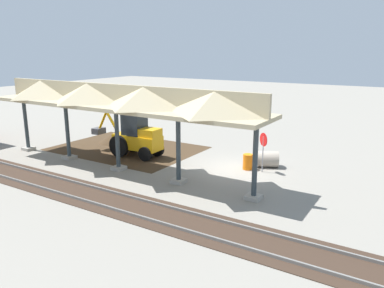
{
  "coord_description": "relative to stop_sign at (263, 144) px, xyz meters",
  "views": [
    {
      "loc": [
        -8.88,
        18.86,
        6.67
      ],
      "look_at": [
        1.87,
        1.66,
        1.6
      ],
      "focal_mm": 35.0,
      "sensor_mm": 36.0,
      "label": 1
    }
  ],
  "objects": [
    {
      "name": "ground_plane",
      "position": [
        1.56,
        0.34,
        -1.63
      ],
      "size": [
        120.0,
        120.0,
        0.0
      ],
      "primitive_type": "plane",
      "color": "gray"
    },
    {
      "name": "dirt_work_zone",
      "position": [
        10.01,
        0.09,
        -1.62
      ],
      "size": [
        9.83,
        7.0,
        0.01
      ],
      "primitive_type": "cube",
      "color": "#42301E",
      "rests_on": "ground"
    },
    {
      "name": "traffic_barrel",
      "position": [
        0.9,
        -0.02,
        -1.18
      ],
      "size": [
        0.56,
        0.56,
        0.9
      ],
      "primitive_type": "cylinder",
      "color": "orange",
      "rests_on": "ground"
    },
    {
      "name": "concrete_pipe",
      "position": [
        0.13,
        -1.07,
        -1.15
      ],
      "size": [
        1.58,
        1.42,
        0.95
      ],
      "color": "#9E9384",
      "rests_on": "ground"
    },
    {
      "name": "backhoe",
      "position": [
        8.24,
        1.18,
        -0.36
      ],
      "size": [
        5.26,
        1.79,
        2.82
      ],
      "color": "orange",
      "rests_on": "ground"
    },
    {
      "name": "rail_tracks",
      "position": [
        1.56,
        7.66,
        -1.6
      ],
      "size": [
        60.0,
        2.58,
        0.15
      ],
      "color": "slate",
      "rests_on": "ground"
    },
    {
      "name": "stop_sign",
      "position": [
        0.0,
        0.0,
        0.0
      ],
      "size": [
        0.61,
        0.5,
        2.26
      ],
      "color": "gray",
      "rests_on": "ground"
    },
    {
      "name": "dirt_mound",
      "position": [
        11.92,
        -0.99,
        -1.63
      ],
      "size": [
        5.46,
        5.46,
        1.72
      ],
      "primitive_type": "cone",
      "color": "#42301E",
      "rests_on": "ground"
    },
    {
      "name": "platform_canopy",
      "position": [
        7.17,
        4.0,
        2.55
      ],
      "size": [
        17.88,
        3.2,
        4.9
      ],
      "color": "#9E998E",
      "rests_on": "ground"
    }
  ]
}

